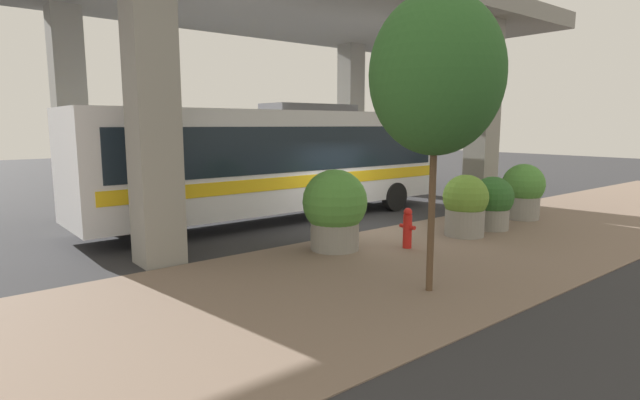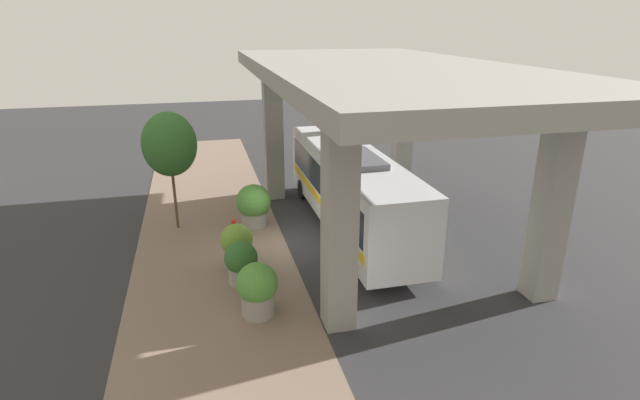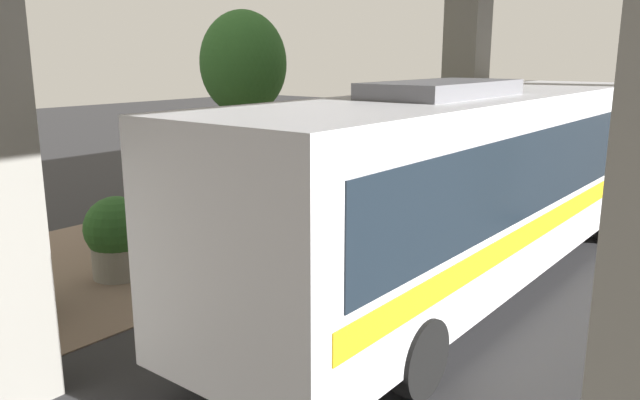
# 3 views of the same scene
# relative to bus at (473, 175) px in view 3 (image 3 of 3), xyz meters

# --- Properties ---
(ground_plane) EXTENTS (80.00, 80.00, 0.00)m
(ground_plane) POSITION_rel_bus_xyz_m (-3.08, -1.08, -1.98)
(ground_plane) COLOR #2D2D30
(ground_plane) RESTS_ON ground
(sidewalk_strip) EXTENTS (6.00, 40.00, 0.02)m
(sidewalk_strip) POSITION_rel_bus_xyz_m (-6.08, -1.08, -1.97)
(sidewalk_strip) COLOR #7A6656
(sidewalk_strip) RESTS_ON ground
(bus) EXTENTS (2.80, 12.31, 3.64)m
(bus) POSITION_rel_bus_xyz_m (0.00, 0.00, 0.00)
(bus) COLOR silver
(bus) RESTS_ON ground
(fire_hydrant) EXTENTS (0.45, 0.22, 1.00)m
(fire_hydrant) POSITION_rel_bus_xyz_m (-5.14, -0.23, -1.47)
(fire_hydrant) COLOR red
(fire_hydrant) RESTS_ON ground
(planter_front) EXTENTS (1.31, 1.31, 1.77)m
(planter_front) POSITION_rel_bus_xyz_m (-4.89, -5.99, -1.06)
(planter_front) COLOR gray
(planter_front) RESTS_ON ground
(planter_middle) EXTENTS (1.21, 1.21, 1.67)m
(planter_middle) POSITION_rel_bus_xyz_m (-5.20, -2.46, -1.12)
(planter_middle) COLOR gray
(planter_middle) RESTS_ON ground
(planter_back) EXTENTS (1.55, 1.55, 1.95)m
(planter_back) POSITION_rel_bus_xyz_m (-4.13, 1.23, -0.98)
(planter_back) COLOR gray
(planter_back) RESTS_ON ground
(planter_extra) EXTENTS (1.18, 1.18, 1.53)m
(planter_extra) POSITION_rel_bus_xyz_m (-5.18, -3.80, -1.20)
(planter_extra) COLOR gray
(planter_extra) RESTS_ON ground
(street_tree_near) EXTENTS (2.30, 2.30, 5.21)m
(street_tree_near) POSITION_rel_bus_xyz_m (-7.49, 1.86, 1.85)
(street_tree_near) COLOR brown
(street_tree_near) RESTS_ON ground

